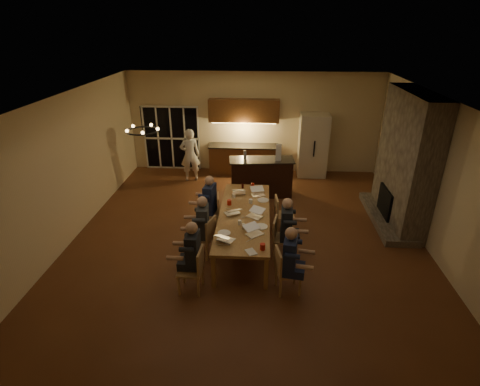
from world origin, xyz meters
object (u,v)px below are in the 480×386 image
Objects in this scene: laptop_a at (226,235)px; laptop_e at (239,189)px; person_left_mid at (203,227)px; plate_left at (224,233)px; laptop_d at (255,212)px; mug_front at (240,222)px; person_right_near at (289,261)px; bar_blender at (279,152)px; laptop_f at (258,191)px; person_left_near at (193,255)px; plate_far at (263,200)px; can_silver at (243,226)px; person_left_far at (210,203)px; redcup_far at (253,186)px; chair_left_mid at (203,236)px; mug_back at (234,196)px; chair_left_far at (210,212)px; chair_right_mid at (284,238)px; chair_left_near at (190,270)px; can_cola at (243,186)px; person_right_mid at (286,229)px; laptop_c at (232,209)px; bar_island at (261,177)px; laptop_b at (255,229)px; redcup_near at (263,247)px; chair_right_far at (285,215)px; bar_bottle at (245,155)px; chandelier at (143,131)px; dining_table at (244,229)px; chair_right_near at (288,271)px; plate_near at (261,227)px; redcup_mid at (229,202)px; mug_mid at (251,201)px.

laptop_e is (0.11, 2.17, 0.00)m from laptop_a.
person_left_mid is 0.59m from plate_left.
laptop_d is 0.47m from mug_front.
bar_blender is at bearing 10.68° from person_right_near.
bar_blender reaches higher than laptop_f.
person_left_near is 5.17× the size of plate_far.
laptop_f reaches higher than can_silver.
person_right_near is at bearing 47.09° from person_left_far.
bar_blender reaches higher than redcup_far.
plate_far is at bearing 130.61° from person_left_mid.
mug_back is (0.56, 1.30, 0.36)m from chair_left_mid.
mug_back is (0.55, 0.22, 0.36)m from chair_left_far.
chair_right_mid is at bearing 87.97° from person_left_mid.
chair_left_far is 0.64× the size of person_left_near.
chair_left_near reaches higher than can_cola.
person_right_mid reaches higher than mug_front.
laptop_c is at bearing -162.91° from laptop_d.
bar_island is 14.98× the size of can_silver.
can_cola is (-0.13, 2.04, 0.00)m from can_silver.
redcup_near is at bearing -112.02° from laptop_b.
laptop_f is at bearing -79.60° from laptop_a.
chair_right_far is at bearing 75.45° from redcup_near.
chair_right_mid is (1.72, 0.03, 0.00)m from chair_left_mid.
bar_bottle is at bearing 97.58° from redcup_near.
chandelier is at bearing -88.33° from person_left_mid.
chair_left_mid is 1.46m from mug_back.
can_silver is (0.02, -0.65, 0.44)m from dining_table.
bar_bottle reaches higher than chair_right_far.
chair_left_near is 1.50m from mug_front.
laptop_e is at bearing -92.35° from bar_bottle.
chair_left_near is 2.94m from laptop_f.
chair_left_mid is at bearing -179.35° from chair_left_near.
laptop_d is at bearing 13.10° from chair_right_near.
chair_left_mid is 1.76m from laptop_e.
chair_right_mid is 0.64× the size of person_left_near.
laptop_d is at bearing 107.25° from laptop_e.
laptop_d is (-0.69, -0.71, 0.42)m from chair_right_far.
bar_island is 1.95m from plate_far.
redcup_near is at bearing -73.22° from dining_table.
bar_island is 3.18m from plate_near.
mug_back is at bearing 78.73° from redcup_mid.
dining_table is at bearing -79.32° from laptop_a.
laptop_f is 1.75m from bar_blender.
chandelier is at bearing 8.91° from laptop_a.
laptop_d is at bearing -26.80° from dining_table.
redcup_far is at bearing 110.71° from plate_far.
laptop_d reaches higher than mug_mid.
laptop_a is 1.19× the size of plate_near.
chair_left_mid is 7.42× the size of redcup_near.
laptop_c reaches higher than can_silver.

